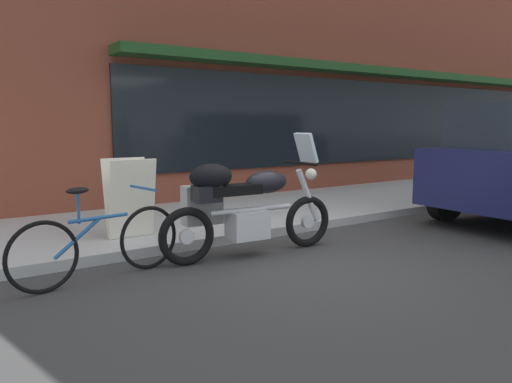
# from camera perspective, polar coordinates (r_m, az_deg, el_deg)

# --- Properties ---
(ground_plane) EXTENTS (80.00, 80.00, 0.00)m
(ground_plane) POSITION_cam_1_polar(r_m,az_deg,el_deg) (5.56, 6.22, -7.67)
(ground_plane) COLOR #363636
(storefront_building) EXTENTS (20.21, 0.90, 7.67)m
(storefront_building) POSITION_cam_1_polar(r_m,az_deg,el_deg) (12.70, 16.40, 17.82)
(storefront_building) COLOR brown
(storefront_building) RESTS_ON ground_plane
(touring_motorcycle) EXTENTS (2.21, 0.76, 1.39)m
(touring_motorcycle) POSITION_cam_1_polar(r_m,az_deg,el_deg) (5.45, -1.90, -1.49)
(touring_motorcycle) COLOR black
(touring_motorcycle) RESTS_ON ground_plane
(parked_bicycle) EXTENTS (1.72, 0.48, 0.92)m
(parked_bicycle) POSITION_cam_1_polar(r_m,az_deg,el_deg) (4.89, -17.95, -5.80)
(parked_bicycle) COLOR black
(parked_bicycle) RESTS_ON ground_plane
(sandwich_board_sign) EXTENTS (0.55, 0.42, 0.96)m
(sandwich_board_sign) POSITION_cam_1_polar(r_m,az_deg,el_deg) (6.10, -14.63, -0.72)
(sandwich_board_sign) COLOR silver
(sandwich_board_sign) RESTS_ON sidewalk_curb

